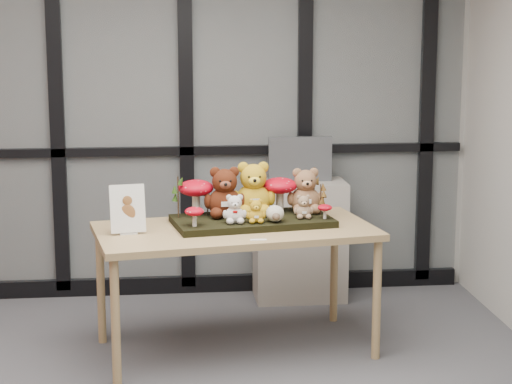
{
  "coord_description": "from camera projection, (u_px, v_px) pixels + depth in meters",
  "views": [
    {
      "loc": [
        0.24,
        -4.08,
        2.01
      ],
      "look_at": [
        0.81,
        1.2,
        0.98
      ],
      "focal_mm": 65.0,
      "sensor_mm": 36.0,
      "label": 1
    }
  ],
  "objects": [
    {
      "name": "sprig_dry_far_right",
      "position": [
        314.0,
        189.0,
        5.75
      ],
      "size": [
        0.05,
        0.05,
        0.27
      ],
      "primitive_type": null,
      "color": "brown",
      "rests_on": "diorama_tray"
    },
    {
      "name": "sign_holder",
      "position": [
        128.0,
        211.0,
        5.31
      ],
      "size": [
        0.21,
        0.09,
        0.29
      ],
      "rotation": [
        0.0,
        0.0,
        0.16
      ],
      "color": "silver",
      "rests_on": "display_table"
    },
    {
      "name": "bear_tan_back",
      "position": [
        305.0,
        188.0,
        5.7
      ],
      "size": [
        0.26,
        0.25,
        0.3
      ],
      "primitive_type": null,
      "rotation": [
        0.0,
        0.0,
        0.17
      ],
      "color": "#8E613F",
      "rests_on": "diorama_tray"
    },
    {
      "name": "diorama_tray",
      "position": [
        252.0,
        221.0,
        5.57
      ],
      "size": [
        1.0,
        0.62,
        0.04
      ],
      "primitive_type": "cube",
      "rotation": [
        0.0,
        0.0,
        0.17
      ],
      "color": "black",
      "rests_on": "display_table"
    },
    {
      "name": "label_card",
      "position": [
        258.0,
        240.0,
        5.19
      ],
      "size": [
        0.09,
        0.03,
        0.0
      ],
      "primitive_type": "cube",
      "color": "white",
      "rests_on": "display_table"
    },
    {
      "name": "sprig_dry_mid_right",
      "position": [
        321.0,
        199.0,
        5.64
      ],
      "size": [
        0.05,
        0.05,
        0.19
      ],
      "primitive_type": null,
      "color": "brown",
      "rests_on": "diorama_tray"
    },
    {
      "name": "mushroom_back_right",
      "position": [
        280.0,
        193.0,
        5.7
      ],
      "size": [
        0.21,
        0.21,
        0.24
      ],
      "primitive_type": null,
      "color": "#AD0516",
      "rests_on": "diorama_tray"
    },
    {
      "name": "display_table",
      "position": [
        235.0,
        239.0,
        5.5
      ],
      "size": [
        1.74,
        1.07,
        0.76
      ],
      "rotation": [
        0.0,
        0.0,
        0.17
      ],
      "color": "tan",
      "rests_on": "floor"
    },
    {
      "name": "glass_partition",
      "position": [
        122.0,
        100.0,
        6.48
      ],
      "size": [
        4.9,
        0.06,
        2.78
      ],
      "color": "#2D383F",
      "rests_on": "floor"
    },
    {
      "name": "bear_beige_small",
      "position": [
        303.0,
        205.0,
        5.54
      ],
      "size": [
        0.14,
        0.13,
        0.16
      ],
      "primitive_type": null,
      "rotation": [
        0.0,
        0.0,
        0.17
      ],
      "color": "#99795A",
      "rests_on": "diorama_tray"
    },
    {
      "name": "plush_cream_hedgehog",
      "position": [
        275.0,
        213.0,
        5.45
      ],
      "size": [
        0.09,
        0.09,
        0.11
      ],
      "primitive_type": null,
      "rotation": [
        0.0,
        0.0,
        0.17
      ],
      "color": "beige",
      "rests_on": "diorama_tray"
    },
    {
      "name": "monitor",
      "position": [
        300.0,
        159.0,
        6.49
      ],
      "size": [
        0.44,
        0.05,
        0.32
      ],
      "color": "#494C51",
      "rests_on": "cabinet"
    },
    {
      "name": "sprig_green_far_left",
      "position": [
        178.0,
        197.0,
        5.54
      ],
      "size": [
        0.05,
        0.05,
        0.25
      ],
      "primitive_type": null,
      "color": "#12340B",
      "rests_on": "diorama_tray"
    },
    {
      "name": "mushroom_front_right",
      "position": [
        325.0,
        211.0,
        5.53
      ],
      "size": [
        0.09,
        0.09,
        0.1
      ],
      "primitive_type": null,
      "color": "#AD0516",
      "rests_on": "diorama_tray"
    },
    {
      "name": "room_shell",
      "position": [
        100.0,
        91.0,
        4.02
      ],
      "size": [
        5.0,
        5.0,
        5.0
      ],
      "color": "#AAA8A1",
      "rests_on": "floor"
    },
    {
      "name": "sprig_green_centre",
      "position": [
        229.0,
        198.0,
        5.7
      ],
      "size": [
        0.05,
        0.05,
        0.18
      ],
      "primitive_type": null,
      "color": "#12340B",
      "rests_on": "diorama_tray"
    },
    {
      "name": "bear_small_yellow",
      "position": [
        256.0,
        210.0,
        5.42
      ],
      "size": [
        0.13,
        0.13,
        0.15
      ],
      "primitive_type": null,
      "rotation": [
        0.0,
        0.0,
        0.17
      ],
      "color": "#C29119",
      "rests_on": "diorama_tray"
    },
    {
      "name": "mushroom_front_left",
      "position": [
        194.0,
        216.0,
        5.33
      ],
      "size": [
        0.11,
        0.11,
        0.12
      ],
      "primitive_type": null,
      "color": "#AD0516",
      "rests_on": "diorama_tray"
    },
    {
      "name": "cabinet",
      "position": [
        300.0,
        240.0,
        6.58
      ],
      "size": [
        0.64,
        0.37,
        0.85
      ],
      "primitive_type": "cube",
      "color": "gray",
      "rests_on": "floor"
    },
    {
      "name": "bear_brown_medium",
      "position": [
        225.0,
        189.0,
        5.58
      ],
      "size": [
        0.29,
        0.27,
        0.33
      ],
      "primitive_type": null,
      "rotation": [
        0.0,
        0.0,
        0.17
      ],
      "color": "#471B0C",
      "rests_on": "diorama_tray"
    },
    {
      "name": "sprig_green_mid_left",
      "position": [
        207.0,
        198.0,
        5.65
      ],
      "size": [
        0.05,
        0.05,
        0.2
      ],
      "primitive_type": null,
      "color": "#12340B",
      "rests_on": "diorama_tray"
    },
    {
      "name": "mushroom_back_left",
      "position": [
        196.0,
        196.0,
        5.62
      ],
      "size": [
        0.22,
        0.22,
        0.24
      ],
      "primitive_type": null,
      "color": "#AD0516",
      "rests_on": "diorama_tray"
    },
    {
      "name": "bear_white_bow",
      "position": [
        235.0,
        207.0,
        5.41
      ],
      "size": [
        0.16,
        0.15,
        0.19
      ],
      "primitive_type": null,
      "rotation": [
        0.0,
        0.0,
        0.17
      ],
      "color": "white",
      "rests_on": "diorama_tray"
    },
    {
      "name": "bear_pooh_yellow",
      "position": [
        253.0,
        186.0,
        5.63
      ],
      "size": [
        0.31,
        0.29,
        0.36
      ],
      "primitive_type": null,
      "rotation": [
        0.0,
        0.0,
        0.17
      ],
      "color": "gold",
      "rests_on": "diorama_tray"
    }
  ]
}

